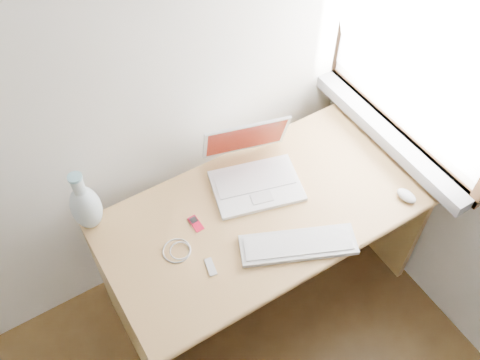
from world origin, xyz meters
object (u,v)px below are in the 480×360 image
desk (253,222)px  external_keyboard (298,245)px  vase (86,206)px  laptop (251,171)px

desk → external_keyboard: bearing=-88.5°
external_keyboard → vase: vase is taller
desk → laptop: laptop is taller
laptop → external_keyboard: 0.39m
laptop → external_keyboard: size_ratio=0.90×
desk → vase: 0.75m
desk → external_keyboard: 0.38m
desk → vase: bearing=161.1°
laptop → external_keyboard: bearing=-77.4°
external_keyboard → vase: (-0.65, 0.52, 0.11)m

